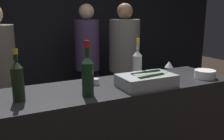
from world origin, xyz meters
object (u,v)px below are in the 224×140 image
ice_bin_with_bottles (147,80)px  bowl_white (205,74)px  rose_wine_bottle (137,62)px  person_in_hoodie (124,59)px  wine_glass (169,65)px  champagne_bottle (18,80)px  candle_votive (95,81)px  red_wine_bottle_burgundy (88,74)px  person_grey_polo (87,57)px

ice_bin_with_bottles → bowl_white: ice_bin_with_bottles is taller
rose_wine_bottle → person_in_hoodie: 1.21m
wine_glass → champagne_bottle: (-1.31, -0.10, 0.04)m
candle_votive → red_wine_bottle_burgundy: bearing=-122.3°
ice_bin_with_bottles → person_in_hoodie: bearing=67.9°
ice_bin_with_bottles → person_grey_polo: bearing=85.7°
person_in_hoodie → bowl_white: bearing=80.7°
ice_bin_with_bottles → person_grey_polo: 1.67m
wine_glass → rose_wine_bottle: 0.30m
red_wine_bottle_burgundy → person_grey_polo: (0.62, 1.67, -0.20)m
candle_votive → person_in_hoodie: size_ratio=0.04×
bowl_white → person_grey_polo: 1.74m
champagne_bottle → rose_wine_bottle: (1.03, 0.19, -0.01)m
bowl_white → ice_bin_with_bottles: bearing=178.9°
candle_votive → rose_wine_bottle: (0.43, 0.05, 0.11)m
champagne_bottle → person_grey_polo: (1.07, 1.57, -0.19)m
candle_votive → wine_glass: bearing=-3.0°
wine_glass → person_in_hoodie: 1.21m
ice_bin_with_bottles → wine_glass: 0.42m
red_wine_bottle_burgundy → person_grey_polo: 1.79m
person_in_hoodie → wine_glass: bearing=69.6°
champagne_bottle → rose_wine_bottle: 1.04m
bowl_white → candle_votive: bowl_white is taller
wine_glass → rose_wine_bottle: rose_wine_bottle is taller
wine_glass → person_in_hoodie: size_ratio=0.08×
bowl_white → champagne_bottle: 1.56m
ice_bin_with_bottles → rose_wine_bottle: bearing=73.6°
ice_bin_with_bottles → person_in_hoodie: size_ratio=0.27×
bowl_white → candle_votive: 0.98m
champagne_bottle → rose_wine_bottle: bearing=10.6°
person_in_hoodie → person_grey_polo: 0.52m
bowl_white → person_grey_polo: size_ratio=0.11×
ice_bin_with_bottles → bowl_white: (0.61, -0.01, -0.02)m
person_in_hoodie → person_grey_polo: (-0.44, 0.28, 0.01)m
bowl_white → candle_votive: size_ratio=2.71×
person_grey_polo → bowl_white: bearing=73.2°
rose_wine_bottle → bowl_white: bearing=-29.3°
bowl_white → red_wine_bottle_burgundy: 1.11m
rose_wine_bottle → person_in_hoodie: size_ratio=0.21×
champagne_bottle → red_wine_bottle_burgundy: (0.44, -0.10, 0.01)m
wine_glass → person_in_hoodie: (0.19, 1.19, -0.16)m
red_wine_bottle_burgundy → bowl_white: bearing=-0.1°
rose_wine_bottle → person_grey_polo: (0.04, 1.38, -0.18)m
wine_glass → person_grey_polo: bearing=99.5°
person_grey_polo → person_in_hoodie: bearing=114.5°
champagne_bottle → rose_wine_bottle: size_ratio=1.00×
bowl_white → rose_wine_bottle: (-0.52, 0.29, 0.10)m
wine_glass → rose_wine_bottle: size_ratio=0.39×
red_wine_bottle_burgundy → rose_wine_bottle: 0.65m
person_in_hoodie → candle_votive: bearing=40.5°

